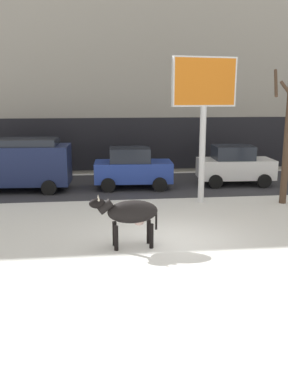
{
  "coord_description": "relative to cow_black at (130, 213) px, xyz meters",
  "views": [
    {
      "loc": [
        -2.1,
        -11.24,
        4.11
      ],
      "look_at": [
        -0.55,
        1.62,
        1.1
      ],
      "focal_mm": 38.48,
      "sensor_mm": 36.0,
      "label": 1
    }
  ],
  "objects": [
    {
      "name": "billboard",
      "position": [
        3.22,
        4.65,
        3.32
      ],
      "size": [
        2.52,
        0.53,
        5.56
      ],
      "color": "silver",
      "rests_on": "ground"
    },
    {
      "name": "cow_black",
      "position": [
        0.0,
        0.0,
        0.0
      ],
      "size": [
        1.91,
        0.68,
        1.54
      ],
      "color": "black",
      "rests_on": "ground"
    },
    {
      "name": "bare_tree_left_lot",
      "position": [
        6.37,
        4.15,
        1.67
      ],
      "size": [
        0.92,
        1.22,
        5.14
      ],
      "color": "#4C3828",
      "rests_on": "ground"
    },
    {
      "name": "road_strip",
      "position": [
        1.18,
        8.19,
        -0.99
      ],
      "size": [
        60.0,
        5.6,
        0.01
      ],
      "primitive_type": "cube",
      "color": "#333338",
      "rests_on": "ground"
    },
    {
      "name": "car_white_hatchback",
      "position": [
        5.67,
        7.82,
        -0.07
      ],
      "size": [
        3.59,
        2.08,
        1.86
      ],
      "color": "white",
      "rests_on": "ground"
    },
    {
      "name": "pedestrian_near_billboard",
      "position": [
        -3.45,
        10.8,
        -0.11
      ],
      "size": [
        0.36,
        0.24,
        1.73
      ],
      "color": "#282833",
      "rests_on": "ground"
    },
    {
      "name": "building_facade",
      "position": [
        1.18,
        14.45,
        5.49
      ],
      "size": [
        44.0,
        6.1,
        13.0
      ],
      "color": "gray",
      "rests_on": "ground"
    },
    {
      "name": "ground_plane",
      "position": [
        1.18,
        0.39,
        -0.99
      ],
      "size": [
        120.0,
        120.0,
        0.0
      ],
      "primitive_type": "plane",
      "color": "white"
    },
    {
      "name": "car_blue_hatchback",
      "position": [
        0.77,
        7.63,
        -0.07
      ],
      "size": [
        3.59,
        2.08,
        1.86
      ],
      "color": "#233D9E",
      "rests_on": "ground"
    },
    {
      "name": "car_navy_van",
      "position": [
        -4.33,
        7.68,
        0.25
      ],
      "size": [
        4.7,
        2.32,
        2.32
      ],
      "color": "#19234C",
      "rests_on": "ground"
    }
  ]
}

